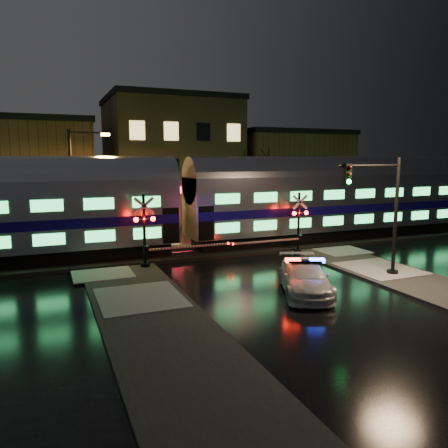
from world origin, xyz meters
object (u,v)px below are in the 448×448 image
(crossing_signal_right, at_px, (294,229))
(traffic_light, at_px, (382,215))
(streetlight, at_px, (76,181))
(police_car, at_px, (305,277))
(crossing_signal_left, at_px, (151,238))

(crossing_signal_right, height_order, traffic_light, traffic_light)
(crossing_signal_right, distance_m, streetlight, 14.45)
(streetlight, bearing_deg, police_car, -57.73)
(police_car, xyz_separation_m, crossing_signal_right, (3.77, 7.08, 0.89))
(crossing_signal_right, bearing_deg, traffic_light, -80.29)
(crossing_signal_left, height_order, streetlight, streetlight)
(crossing_signal_right, bearing_deg, police_car, -118.04)
(crossing_signal_left, height_order, traffic_light, traffic_light)
(streetlight, bearing_deg, crossing_signal_right, -28.25)
(police_car, distance_m, crossing_signal_left, 8.92)
(crossing_signal_left, bearing_deg, crossing_signal_right, -0.03)
(crossing_signal_left, bearing_deg, streetlight, 116.67)
(police_car, bearing_deg, crossing_signal_left, 149.80)
(police_car, xyz_separation_m, traffic_light, (4.86, 0.69, 2.52))
(crossing_signal_right, bearing_deg, streetlight, 151.75)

